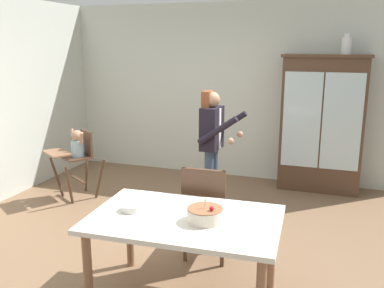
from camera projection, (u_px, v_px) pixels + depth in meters
The scene contains 10 objects.
ground_plane at pixel (166, 245), 4.39m from camera, with size 6.24×6.24×0.00m, color brown.
wall_back at pixel (229, 92), 6.49m from camera, with size 5.32×0.06×2.70m, color silver.
china_cabinet at pixel (322, 124), 5.88m from camera, with size 1.18×0.48×1.94m.
ceramic_vase at pixel (346, 45), 5.56m from camera, with size 0.13×0.13×0.27m.
high_chair_with_toddler at pixel (77, 151), 5.63m from camera, with size 0.79×0.84×0.95m.
adult_person at pixel (212, 137), 5.06m from camera, with size 0.52×0.50×1.53m.
dining_table at pixel (185, 228), 3.31m from camera, with size 1.55×1.02×0.74m.
birthday_cake at pixel (205, 215), 3.20m from camera, with size 0.28×0.28×0.19m.
serving_bowl at pixel (132, 207), 3.41m from camera, with size 0.18×0.18×0.06m, color silver.
dining_chair_far_side at pixel (206, 207), 3.98m from camera, with size 0.46×0.46×0.96m.
Camera 1 is at (1.56, -3.71, 2.07)m, focal length 38.80 mm.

